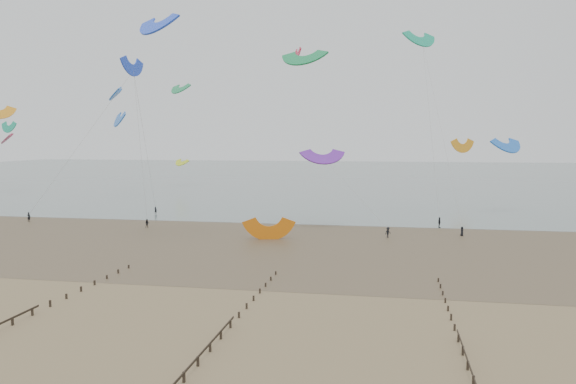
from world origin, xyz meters
name	(u,v)px	position (x,y,z in m)	size (l,w,h in m)	color
ground	(209,303)	(0.00, 0.00, 0.00)	(500.00, 500.00, 0.00)	brown
sea_and_shore	(254,239)	(-4.08, 34.40, 0.01)	(500.00, 665.00, 0.03)	#475654
kitesurfer_lead	(29,217)	(-50.13, 44.53, 0.90)	(0.65, 0.43, 1.79)	black
kitesurfers	(481,225)	(32.04, 49.76, 0.85)	(102.13, 23.05, 1.85)	black
grounded_kite	(269,239)	(-1.61, 34.12, 0.00)	(6.78, 3.55, 5.17)	orange
kites_airborne	(262,111)	(-14.96, 87.22, 22.45)	(251.73, 121.44, 41.48)	#16A077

